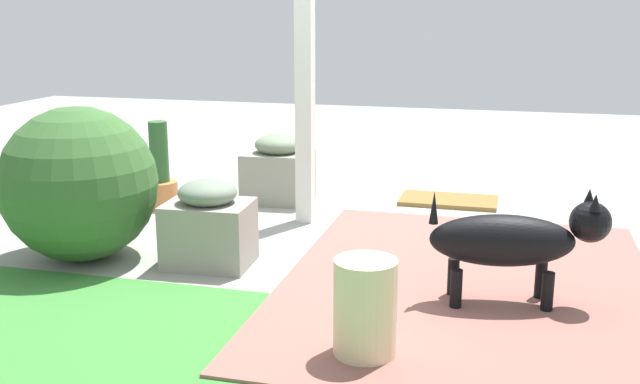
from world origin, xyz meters
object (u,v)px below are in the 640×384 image
stone_planter_mid (209,225)px  round_shrub (79,184)px  ceramic_urn (365,309)px  porch_pillar (305,24)px  terracotta_pot_tall (160,177)px  doormat (448,201)px  dog (515,240)px  stone_planter_nearest (278,171)px

stone_planter_mid → round_shrub: 0.74m
ceramic_urn → porch_pillar: bearing=-67.2°
terracotta_pot_tall → doormat: 2.02m
terracotta_pot_tall → dog: size_ratio=0.74×
stone_planter_nearest → stone_planter_mid: stone_planter_nearest is taller
round_shrub → terracotta_pot_tall: round_shrub is taller
porch_pillar → stone_planter_mid: bearing=73.9°
doormat → stone_planter_mid: bearing=55.6°
porch_pillar → dog: porch_pillar is taller
stone_planter_nearest → dog: 2.24m
round_shrub → terracotta_pot_tall: bearing=-86.1°
stone_planter_nearest → terracotta_pot_tall: size_ratio=0.84×
round_shrub → doormat: 2.55m
porch_pillar → terracotta_pot_tall: 1.47m
stone_planter_nearest → ceramic_urn: (-1.07, 2.22, -0.02)m
porch_pillar → dog: bearing=139.6°
stone_planter_nearest → doormat: (-1.18, -0.28, -0.21)m
porch_pillar → stone_planter_nearest: bearing=-53.1°
porch_pillar → stone_planter_nearest: 1.15m
stone_planter_nearest → stone_planter_mid: (-0.05, 1.36, -0.01)m
stone_planter_mid → round_shrub: size_ratio=0.56×
stone_planter_nearest → ceramic_urn: stone_planter_nearest is taller
doormat → terracotta_pot_tall: bearing=18.7°
round_shrub → stone_planter_nearest: bearing=-114.4°
porch_pillar → doormat: porch_pillar is taller
stone_planter_nearest → dog: dog is taller
round_shrub → ceramic_urn: 1.91m
porch_pillar → dog: size_ratio=3.07×
round_shrub → doormat: bearing=-136.8°
stone_planter_nearest → round_shrub: round_shrub is taller
stone_planter_mid → doormat: stone_planter_mid is taller
doormat → dog: bearing=103.9°
terracotta_pot_tall → dog: bearing=153.6°
round_shrub → dog: bearing=177.6°
terracotta_pot_tall → dog: 2.63m
stone_planter_nearest → terracotta_pot_tall: bearing=26.9°
ceramic_urn → doormat: bearing=-92.4°
stone_planter_mid → terracotta_pot_tall: (0.78, -1.00, -0.00)m
stone_planter_mid → dog: 1.59m
dog → ceramic_urn: 0.88m
terracotta_pot_tall → dog: (-2.35, 1.17, 0.11)m
porch_pillar → round_shrub: 1.63m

